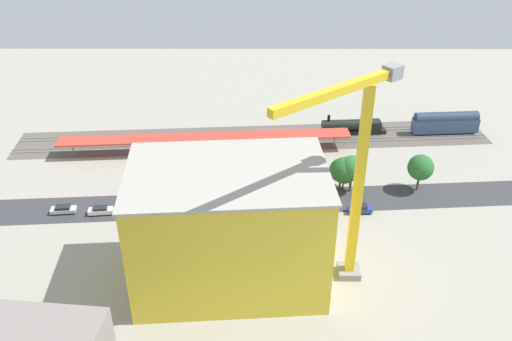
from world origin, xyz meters
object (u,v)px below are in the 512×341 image
(parked_car_4, at_px, (188,208))
(parked_car_3, at_px, (230,209))
(locomotive, at_px, (354,127))
(parked_car_5, at_px, (144,207))
(platform_canopy_near, at_px, (205,137))
(tower_crane, at_px, (354,172))
(parked_car_6, at_px, (101,211))
(street_tree_1, at_px, (421,167))
(construction_building, at_px, (229,228))
(parked_car_0, at_px, (360,209))
(parked_car_7, at_px, (63,210))
(parked_car_1, at_px, (314,210))
(passenger_coach, at_px, (446,122))
(traffic_light, at_px, (178,170))
(street_tree_3, at_px, (352,168))
(street_tree_2, at_px, (344,170))
(street_tree_0, at_px, (341,170))
(box_truck_0, at_px, (263,211))
(box_truck_1, at_px, (284,215))
(parked_car_2, at_px, (272,208))

(parked_car_4, bearing_deg, parked_car_3, 178.28)
(locomotive, distance_m, parked_car_3, 44.80)
(locomotive, xyz_separation_m, parked_car_5, (45.90, 33.45, -1.08))
(locomotive, bearing_deg, platform_canopy_near, 15.25)
(locomotive, distance_m, tower_crane, 56.63)
(parked_car_6, relative_size, street_tree_1, 0.60)
(construction_building, bearing_deg, parked_car_4, -68.15)
(parked_car_0, relative_size, parked_car_7, 0.95)
(parked_car_1, bearing_deg, passenger_coach, -135.91)
(traffic_light, bearing_deg, parked_car_0, 167.18)
(parked_car_3, relative_size, traffic_light, 0.64)
(tower_crane, bearing_deg, street_tree_3, -100.87)
(passenger_coach, xyz_separation_m, street_tree_3, (27.14, 26.26, 2.43))
(parked_car_5, height_order, tower_crane, tower_crane)
(parked_car_3, relative_size, parked_car_7, 0.93)
(locomotive, bearing_deg, parked_car_5, 36.08)
(locomotive, xyz_separation_m, street_tree_2, (6.17, 25.94, 2.92))
(street_tree_1, bearing_deg, parked_car_3, 12.09)
(parked_car_0, bearing_deg, street_tree_0, -72.96)
(traffic_light, bearing_deg, box_truck_0, 150.28)
(parked_car_0, xyz_separation_m, traffic_light, (36.07, -8.21, 3.96))
(parked_car_1, xyz_separation_m, parked_car_5, (33.03, -0.75, -0.07))
(parked_car_6, relative_size, traffic_light, 0.67)
(box_truck_1, bearing_deg, locomotive, -116.83)
(parked_car_7, bearing_deg, street_tree_3, -171.96)
(box_truck_1, distance_m, street_tree_0, 17.33)
(passenger_coach, height_order, parked_car_6, passenger_coach)
(locomotive, bearing_deg, street_tree_1, 109.73)
(platform_canopy_near, bearing_deg, passenger_coach, -170.48)
(street_tree_1, height_order, street_tree_3, street_tree_3)
(tower_crane, bearing_deg, construction_building, -0.81)
(parked_car_1, xyz_separation_m, street_tree_3, (-8.17, -7.94, 4.66))
(parked_car_5, bearing_deg, parked_car_4, 177.67)
(parked_car_4, xyz_separation_m, box_truck_0, (-14.65, 1.92, 0.81))
(parked_car_2, height_order, traffic_light, traffic_light)
(parked_car_4, distance_m, street_tree_3, 33.80)
(street_tree_0, height_order, street_tree_3, street_tree_3)
(traffic_light, bearing_deg, locomotive, -147.20)
(platform_canopy_near, xyz_separation_m, street_tree_2, (-29.68, 16.17, 0.90))
(street_tree_2, bearing_deg, parked_car_1, 50.91)
(parked_car_6, bearing_deg, parked_car_2, -178.51)
(platform_canopy_near, xyz_separation_m, parked_car_6, (18.25, 24.88, -3.09))
(parked_car_4, bearing_deg, passenger_coach, -150.50)
(parked_car_4, xyz_separation_m, street_tree_2, (-31.15, -7.86, 3.96))
(parked_car_1, bearing_deg, tower_crane, 99.60)
(tower_crane, relative_size, street_tree_2, 4.73)
(parked_car_1, relative_size, tower_crane, 0.12)
(box_truck_1, bearing_deg, traffic_light, -28.29)
(parked_car_1, height_order, street_tree_0, street_tree_0)
(street_tree_1, bearing_deg, box_truck_0, 17.21)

